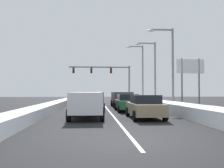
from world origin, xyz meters
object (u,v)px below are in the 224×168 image
(suv_gray_center_lane_second, at_px, (92,99))
(street_lamp_right_mid, at_px, (152,67))
(sedan_green_right_lane_second, at_px, (128,103))
(suv_maroon_center_lane_third, at_px, (91,98))
(traffic_light_gantry, at_px, (108,74))
(sedan_tan_right_lane_nearest, at_px, (145,107))
(roadside_sign_right, at_px, (190,71))
(suv_white_center_lane_nearest, at_px, (86,103))
(suv_charcoal_right_lane_third, at_px, (122,98))
(street_lamp_right_far, at_px, (141,69))
(street_lamp_right_near, at_px, (169,60))

(suv_gray_center_lane_second, bearing_deg, street_lamp_right_mid, 47.98)
(sedan_green_right_lane_second, relative_size, suv_maroon_center_lane_third, 0.92)
(traffic_light_gantry, bearing_deg, sedan_tan_right_lane_nearest, -88.54)
(street_lamp_right_mid, bearing_deg, roadside_sign_right, -44.87)
(sedan_tan_right_lane_nearest, bearing_deg, traffic_light_gantry, 91.46)
(suv_white_center_lane_nearest, distance_m, suv_maroon_center_lane_third, 13.06)
(sedan_tan_right_lane_nearest, xyz_separation_m, traffic_light_gantry, (-0.71, 27.74, 3.96))
(suv_charcoal_right_lane_third, bearing_deg, roadside_sign_right, -0.44)
(sedan_green_right_lane_second, xyz_separation_m, street_lamp_right_mid, (4.49, 9.63, 4.04))
(suv_white_center_lane_nearest, xyz_separation_m, suv_maroon_center_lane_third, (0.22, 13.06, 0.00))
(sedan_tan_right_lane_nearest, relative_size, suv_charcoal_right_lane_third, 0.92)
(suv_maroon_center_lane_third, bearing_deg, suv_charcoal_right_lane_third, -21.45)
(suv_maroon_center_lane_third, height_order, street_lamp_right_far, street_lamp_right_far)
(suv_gray_center_lane_second, xyz_separation_m, suv_maroon_center_lane_third, (-0.13, 6.25, 0.00))
(sedan_tan_right_lane_nearest, xyz_separation_m, suv_maroon_center_lane_third, (-3.52, 13.37, 0.25))
(street_lamp_right_mid, xyz_separation_m, roadside_sign_right, (3.57, -3.55, -0.78))
(suv_gray_center_lane_second, height_order, traffic_light_gantry, traffic_light_gantry)
(sedan_tan_right_lane_nearest, bearing_deg, street_lamp_right_near, 63.60)
(street_lamp_right_far, bearing_deg, suv_gray_center_lane_second, -115.69)
(suv_gray_center_lane_second, relative_size, street_lamp_right_near, 0.61)
(suv_maroon_center_lane_third, relative_size, street_lamp_right_far, 0.55)
(street_lamp_right_far, bearing_deg, street_lamp_right_mid, -88.57)
(suv_charcoal_right_lane_third, relative_size, street_lamp_right_mid, 0.61)
(street_lamp_right_near, bearing_deg, street_lamp_right_far, 90.92)
(sedan_tan_right_lane_nearest, distance_m, sedan_green_right_lane_second, 5.91)
(suv_gray_center_lane_second, bearing_deg, suv_maroon_center_lane_third, 91.21)
(street_lamp_right_far, bearing_deg, traffic_light_gantry, 132.13)
(suv_charcoal_right_lane_third, xyz_separation_m, suv_white_center_lane_nearest, (-3.60, -11.73, 0.00))
(suv_charcoal_right_lane_third, bearing_deg, suv_white_center_lane_nearest, -107.07)
(suv_white_center_lane_nearest, relative_size, street_lamp_right_far, 0.55)
(suv_gray_center_lane_second, distance_m, street_lamp_right_far, 17.60)
(street_lamp_right_near, bearing_deg, suv_gray_center_lane_second, -169.40)
(suv_white_center_lane_nearest, bearing_deg, street_lamp_right_far, 70.75)
(sedan_green_right_lane_second, xyz_separation_m, suv_white_center_lane_nearest, (-3.44, -5.59, 0.25))
(suv_white_center_lane_nearest, distance_m, street_lamp_right_mid, 17.58)
(street_lamp_right_near, distance_m, street_lamp_right_mid, 6.98)
(traffic_light_gantry, relative_size, street_lamp_right_mid, 1.32)
(street_lamp_right_mid, bearing_deg, street_lamp_right_near, -89.59)
(sedan_green_right_lane_second, distance_m, suv_charcoal_right_lane_third, 6.15)
(sedan_tan_right_lane_nearest, xyz_separation_m, street_lamp_right_near, (4.24, 8.55, 4.05))
(suv_charcoal_right_lane_third, xyz_separation_m, traffic_light_gantry, (-0.57, 15.70, 3.71))
(roadside_sign_right, bearing_deg, suv_gray_center_lane_second, -156.45)
(suv_white_center_lane_nearest, height_order, street_lamp_right_far, street_lamp_right_far)
(street_lamp_right_mid, relative_size, street_lamp_right_far, 0.91)
(suv_white_center_lane_nearest, bearing_deg, street_lamp_right_mid, 62.49)
(sedan_tan_right_lane_nearest, relative_size, street_lamp_right_near, 0.56)
(street_lamp_right_near, bearing_deg, suv_white_center_lane_nearest, -134.08)
(sedan_tan_right_lane_nearest, height_order, street_lamp_right_far, street_lamp_right_far)
(sedan_tan_right_lane_nearest, distance_m, traffic_light_gantry, 28.03)
(suv_white_center_lane_nearest, height_order, street_lamp_right_near, street_lamp_right_near)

